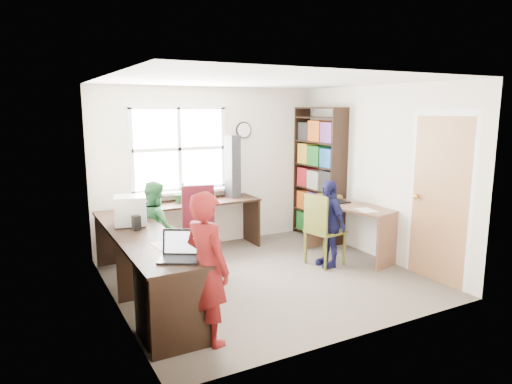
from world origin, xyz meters
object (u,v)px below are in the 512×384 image
wooden_chair (322,227)px  potted_plant (180,192)px  right_desk (351,219)px  laptop_left (181,252)px  l_desk (170,267)px  crt_monitor (130,211)px  person_red (207,268)px  person_navy (329,223)px  bookshelf (319,177)px  person_green (156,226)px  laptop_right (335,198)px  cd_tower (233,166)px  swivel_chair (200,237)px

wooden_chair → potted_plant: size_ratio=3.20×
right_desk → laptop_left: (-2.88, -1.09, 0.27)m
wooden_chair → l_desk: bearing=178.4°
wooden_chair → crt_monitor: crt_monitor is taller
person_red → person_navy: 2.47m
right_desk → bookshelf: bearing=67.1°
person_red → person_green: (0.12, 2.02, -0.10)m
person_green → laptop_right: bearing=-100.8°
laptop_right → potted_plant: potted_plant is taller
person_red → person_navy: person_red is taller
person_green → person_navy: size_ratio=1.01×
wooden_chair → laptop_right: wooden_chair is taller
l_desk → bookshelf: size_ratio=1.40×
bookshelf → wooden_chair: bookshelf is taller
right_desk → bookshelf: bookshelf is taller
bookshelf → person_red: (-2.88, -2.31, -0.31)m
l_desk → cd_tower: 2.48m
wooden_chair → person_green: (-2.00, 0.85, 0.06)m
person_red → person_green: person_red is taller
wooden_chair → person_red: size_ratio=0.70×
potted_plant → person_navy: (1.55, -1.43, -0.32)m
wooden_chair → cd_tower: cd_tower is taller
laptop_right → person_red: (-2.64, -1.59, -0.10)m
potted_plant → person_red: 2.65m
swivel_chair → cd_tower: 1.51m
l_desk → laptop_left: 0.72m
laptop_left → person_red: person_red is taller
l_desk → laptop_left: bearing=-98.0°
l_desk → cd_tower: (1.57, 1.76, 0.76)m
l_desk → crt_monitor: crt_monitor is taller
l_desk → crt_monitor: bearing=104.9°
swivel_chair → person_navy: 1.70m
crt_monitor → person_red: (0.28, -1.62, -0.23)m
person_navy → cd_tower: bearing=-151.5°
l_desk → laptop_right: 2.84m
laptop_left → potted_plant: size_ratio=1.52×
l_desk → bookshelf: bookshelf is taller
swivel_chair → potted_plant: size_ratio=3.67×
wooden_chair → potted_plant: bearing=126.6°
potted_plant → person_green: person_green is taller
swivel_chair → wooden_chair: (1.54, -0.48, 0.05)m
cd_tower → person_navy: bearing=-82.4°
swivel_chair → wooden_chair: 1.61m
l_desk → wooden_chair: wooden_chair is taller
right_desk → crt_monitor: (-3.00, 0.32, 0.39)m
right_desk → cd_tower: size_ratio=1.48×
wooden_chair → crt_monitor: 2.47m
cd_tower → potted_plant: bearing=165.1°
right_desk → potted_plant: 2.46m
bookshelf → cd_tower: size_ratio=2.23×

